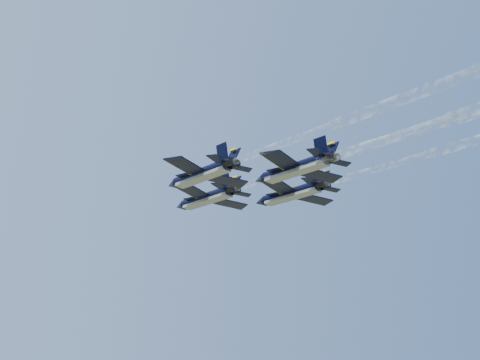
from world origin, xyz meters
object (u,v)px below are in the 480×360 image
jet_lead (206,198)px  jet_slot (295,169)px  jet_right (291,194)px  jet_left (201,174)px

jet_lead → jet_slot: size_ratio=1.00×
jet_right → jet_slot: 14.31m
jet_left → jet_slot: 13.81m
jet_slot → jet_left: bearing=131.5°
jet_lead → jet_right: 14.18m
jet_left → jet_right: same height
jet_left → jet_right: bearing=2.7°
jet_lead → jet_left: (-7.62, -12.35, 0.00)m
jet_lead → jet_left: bearing=-127.1°
jet_right → jet_slot: (-7.79, -12.00, 0.00)m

